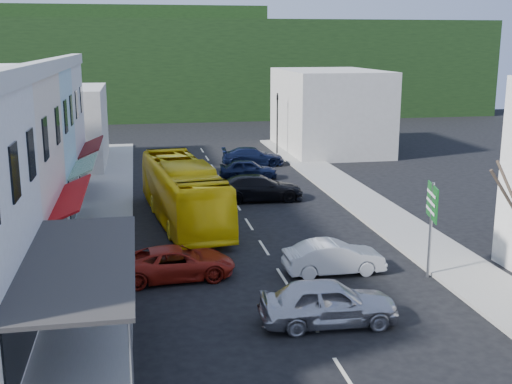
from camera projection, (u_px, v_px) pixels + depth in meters
name	position (u px, v px, depth m)	size (l,w,h in m)	color
ground	(283.00, 278.00, 25.99)	(120.00, 120.00, 0.00)	black
sidewalk_left	(104.00, 220.00, 34.20)	(3.00, 52.00, 0.15)	gray
sidewalk_right	(371.00, 207.00, 36.88)	(3.00, 52.00, 0.15)	gray
distant_block_left	(52.00, 127.00, 49.00)	(8.00, 10.00, 6.00)	#B7B2A8
distant_block_right	(329.00, 111.00, 55.87)	(8.00, 12.00, 7.00)	#B7B2A8
hillside	(165.00, 62.00, 86.50)	(80.00, 26.00, 14.00)	black
bus	(183.00, 193.00, 33.82)	(2.50, 11.60, 3.10)	yellow
car_silver	(328.00, 305.00, 21.58)	(1.80, 4.40, 1.40)	#BBBAC0
car_white	(334.00, 257.00, 26.37)	(1.80, 4.40, 1.40)	silver
car_red	(177.00, 262.00, 25.81)	(1.90, 4.60, 1.40)	maroon
car_black_near	(259.00, 189.00, 38.55)	(1.84, 4.50, 1.40)	black
car_navy_mid	(248.00, 169.00, 44.70)	(1.80, 4.40, 1.40)	black
car_navy_far	(253.00, 156.00, 49.59)	(1.84, 4.50, 1.40)	black
pedestrian_left	(74.00, 256.00, 25.56)	(0.60, 0.40, 1.70)	black
direction_sign	(430.00, 231.00, 25.63)	(0.61, 1.77, 3.95)	#0F5419
traffic_signal	(277.00, 124.00, 53.78)	(0.75, 1.13, 5.21)	black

